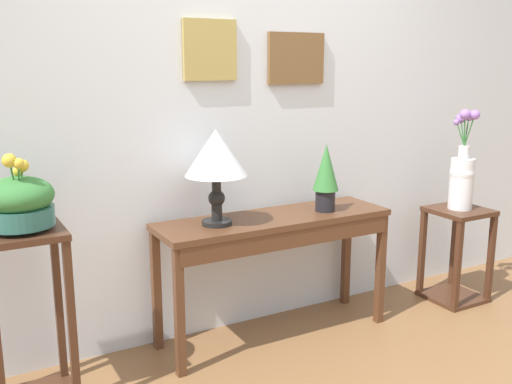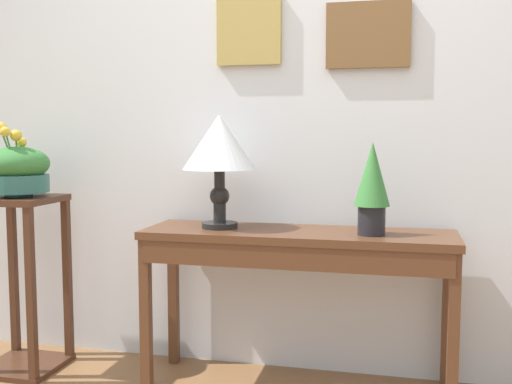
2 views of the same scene
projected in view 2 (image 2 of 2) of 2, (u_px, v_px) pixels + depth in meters
back_wall_with_art at (298, 83)px, 2.91m from camera, size 9.00×0.13×2.80m
console_table at (297, 253)px, 2.67m from camera, size 1.38×0.40×0.73m
table_lamp at (219, 147)px, 2.73m from camera, size 0.33×0.33×0.51m
potted_plant_on_console at (372, 184)px, 2.55m from camera, size 0.15×0.15×0.40m
pedestal_stand_left at (22, 284)px, 2.95m from camera, size 0.36×0.36×0.86m
planter_bowl_wide_left at (17, 169)px, 2.89m from camera, size 0.30×0.30×0.35m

